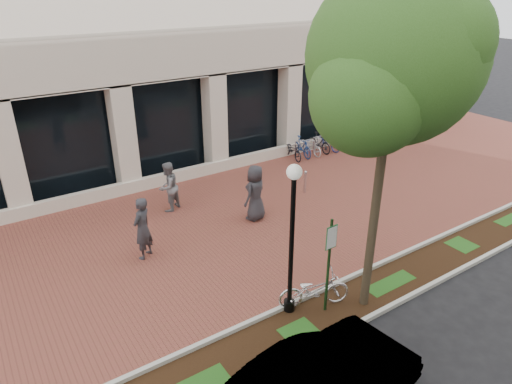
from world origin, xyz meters
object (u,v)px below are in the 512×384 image
pedestrian_mid (168,187)px  bollard (305,182)px  lamppost (292,233)px  street_tree (394,68)px  pedestrian_right (255,193)px  bike_rack_cluster (315,144)px  pedestrian_left (142,228)px  parking_sign (330,255)px  locked_bicycle (314,290)px

pedestrian_mid → bollard: (5.07, -1.58, -0.45)m
lamppost → street_tree: (1.87, -0.82, 3.75)m
street_tree → lamppost: bearing=156.2°
pedestrian_right → bike_rack_cluster: pedestrian_right is taller
street_tree → pedestrian_mid: street_tree is taller
pedestrian_left → pedestrian_right: (4.15, 0.19, 0.01)m
parking_sign → lamppost: (-0.77, 0.53, 0.61)m
street_tree → pedestrian_mid: size_ratio=4.38×
locked_bicycle → pedestrian_left: size_ratio=0.95×
pedestrian_mid → bike_rack_cluster: bearing=162.5°
pedestrian_right → locked_bicycle: bearing=49.8°
lamppost → pedestrian_mid: size_ratio=2.17×
lamppost → street_tree: bearing=-23.8°
pedestrian_left → pedestrian_right: pedestrian_right is taller
lamppost → pedestrian_mid: (-0.25, 6.88, -1.35)m
pedestrian_mid → bike_rack_cluster: (8.34, 1.71, -0.48)m
parking_sign → pedestrian_right: parking_sign is taller
lamppost → locked_bicycle: size_ratio=2.13×
street_tree → pedestrian_right: street_tree is taller
street_tree → bike_rack_cluster: size_ratio=2.34×
locked_bicycle → pedestrian_left: bearing=53.4°
pedestrian_left → locked_bicycle: bearing=85.7°
pedestrian_left → pedestrian_right: bearing=147.1°
locked_bicycle → pedestrian_right: 5.01m
lamppost → parking_sign: bearing=-34.5°
street_tree → locked_bicycle: street_tree is taller
lamppost → bike_rack_cluster: (8.09, 8.60, -1.83)m
street_tree → pedestrian_left: 8.30m
parking_sign → pedestrian_mid: size_ratio=1.44×
pedestrian_right → pedestrian_left: bearing=-21.8°
lamppost → pedestrian_mid: 7.02m
parking_sign → pedestrian_left: parking_sign is taller
pedestrian_left → pedestrian_right: 4.15m
pedestrian_right → bike_rack_cluster: size_ratio=0.58×
street_tree → bollard: 8.79m
bollard → bike_rack_cluster: size_ratio=0.27×
pedestrian_mid → bollard: 5.33m
lamppost → street_tree: street_tree is taller
bollard → lamppost: bearing=-132.2°
parking_sign → street_tree: 4.50m
pedestrian_mid → bollard: bearing=133.7°
lamppost → bike_rack_cluster: lamppost is taller
parking_sign → pedestrian_left: (-2.92, 4.93, -0.68)m
bollard → pedestrian_mid: bearing=162.7°
pedestrian_left → bollard: (6.97, 0.90, -0.51)m
locked_bicycle → pedestrian_mid: (-0.89, 7.09, 0.43)m
locked_bicycle → street_tree: bearing=-94.6°
pedestrian_left → pedestrian_mid: 3.13m
bollard → pedestrian_left: bearing=-172.6°
lamppost → bike_rack_cluster: 11.94m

